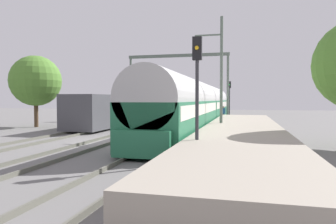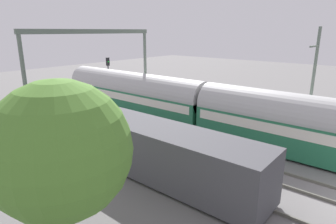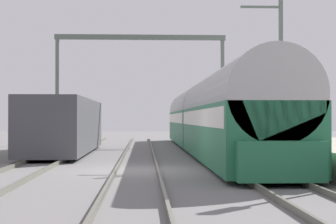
% 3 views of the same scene
% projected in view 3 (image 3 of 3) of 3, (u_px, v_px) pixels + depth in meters
% --- Properties ---
extents(ground, '(120.00, 120.00, 0.00)m').
position_uv_depth(ground, '(137.00, 170.00, 19.70)').
color(ground, slate).
extents(track_far_west, '(1.51, 60.00, 0.16)m').
position_uv_depth(track_far_west, '(27.00, 169.00, 19.53)').
color(track_far_west, '#5F5E53').
rests_on(track_far_west, ground).
extents(track_west, '(1.52, 60.00, 0.16)m').
position_uv_depth(track_west, '(137.00, 168.00, 19.70)').
color(track_west, '#5F5E53').
rests_on(track_west, ground).
extents(track_east, '(1.51, 60.00, 0.16)m').
position_uv_depth(track_east, '(245.00, 168.00, 19.87)').
color(track_east, '#5F5E53').
rests_on(track_east, ground).
extents(platform, '(4.40, 28.00, 0.90)m').
position_uv_depth(platform, '(331.00, 154.00, 22.04)').
color(platform, '#A39989').
rests_on(platform, ground).
extents(passenger_train, '(2.93, 32.85, 3.82)m').
position_uv_depth(passenger_train, '(209.00, 117.00, 31.07)').
color(passenger_train, '#236B47').
rests_on(passenger_train, ground).
extents(freight_car, '(2.80, 13.00, 2.70)m').
position_uv_depth(freight_car, '(65.00, 126.00, 29.04)').
color(freight_car, '#47474C').
rests_on(freight_car, ground).
extents(person_crossing, '(0.46, 0.38, 1.73)m').
position_uv_depth(person_crossing, '(217.00, 130.00, 39.19)').
color(person_crossing, '#2B2B2B').
rests_on(person_crossing, ground).
extents(railway_signal_far, '(0.36, 0.30, 4.89)m').
position_uv_depth(railway_signal_far, '(212.00, 103.00, 45.26)').
color(railway_signal_far, '#2D2D33').
rests_on(railway_signal_far, ground).
extents(catenary_gantry, '(12.21, 0.28, 7.86)m').
position_uv_depth(catenary_gantry, '(140.00, 66.00, 39.36)').
color(catenary_gantry, '#5B695E').
rests_on(catenary_gantry, ground).
extents(catenary_pole_east_mid, '(1.90, 0.20, 8.00)m').
position_uv_depth(catenary_pole_east_mid, '(280.00, 67.00, 24.36)').
color(catenary_pole_east_mid, '#5B695E').
rests_on(catenary_pole_east_mid, ground).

